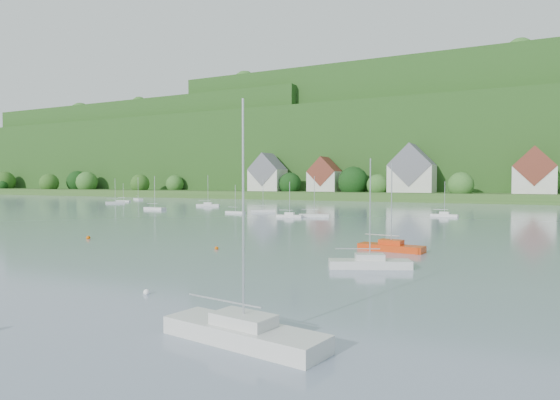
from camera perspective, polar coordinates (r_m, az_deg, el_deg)
name	(u,v)px	position (r m, az deg, el deg)	size (l,w,h in m)	color
far_shore_strip	(405,195)	(200.22, 14.36, 0.52)	(600.00, 60.00, 3.00)	#30551F
forested_ridge	(436,151)	(267.88, 17.71, 5.46)	(620.00, 181.22, 69.89)	#184014
village_building_0	(268,176)	(207.35, -1.45, 2.86)	(14.00, 10.40, 16.00)	beige
village_building_1	(324,177)	(198.52, 5.19, 2.66)	(12.00, 9.36, 14.00)	beige
village_building_2	(412,173)	(187.38, 15.07, 3.09)	(16.00, 11.44, 18.00)	beige
village_building_3	(534,174)	(181.32, 27.42, 2.69)	(13.00, 10.40, 15.50)	beige
near_sailboat_3	(370,262)	(40.50, 10.38, -7.13)	(6.71, 4.40, 8.83)	silver
near_sailboat_4	(244,331)	(21.96, -4.26, -14.96)	(8.02, 3.34, 10.50)	silver
near_sailboat_5	(391,247)	(50.61, 12.78, -5.29)	(6.74, 2.58, 8.87)	red
mooring_buoy_2	(217,249)	(51.10, -7.38, -5.70)	(0.40, 0.40, 0.40)	#CA4F02
mooring_buoy_3	(88,239)	(64.10, -21.37, -4.24)	(0.50, 0.50, 0.50)	#CA4F02
mooring_buoy_4	(146,294)	(32.03, -15.25, -10.49)	(0.39, 0.39, 0.39)	white
far_sailboat_cluster	(372,210)	(117.72, 10.63, -1.10)	(200.60, 68.59, 8.71)	silver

